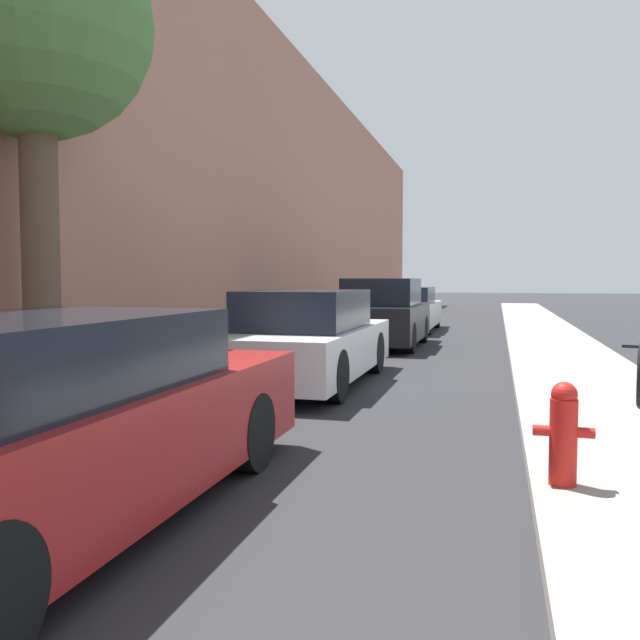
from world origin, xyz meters
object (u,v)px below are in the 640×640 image
(parked_car_red, at_px, (47,427))
(street_tree_near, at_px, (35,28))
(parked_car_white, at_px, (308,340))
(parked_car_black, at_px, (383,315))
(bicycle, at_px, (640,371))
(fire_hydrant, at_px, (563,432))
(parked_car_silver, at_px, (404,310))

(parked_car_red, distance_m, street_tree_near, 5.40)
(parked_car_white, bearing_deg, parked_car_black, 88.20)
(parked_car_black, xyz_separation_m, bicycle, (4.14, -6.32, -0.27))
(parked_car_white, distance_m, parked_car_black, 5.55)
(parked_car_white, relative_size, bicycle, 2.81)
(fire_hydrant, xyz_separation_m, bicycle, (1.19, 3.70, -0.03))
(fire_hydrant, bearing_deg, parked_car_black, 106.40)
(parked_car_silver, distance_m, fire_hydrant, 15.10)
(parked_car_silver, xyz_separation_m, fire_hydrant, (3.11, -14.78, -0.14))
(street_tree_near, xyz_separation_m, fire_hydrant, (5.52, -1.73, -3.86))
(parked_car_white, distance_m, street_tree_near, 5.19)
(parked_car_silver, relative_size, bicycle, 2.75)
(street_tree_near, relative_size, bicycle, 3.59)
(street_tree_near, bearing_deg, parked_car_black, 72.77)
(parked_car_black, height_order, fire_hydrant, parked_car_black)
(parked_car_red, distance_m, parked_car_white, 5.82)
(parked_car_red, xyz_separation_m, parked_car_white, (-0.01, 5.82, 0.01))
(bicycle, bearing_deg, parked_car_silver, 123.15)
(parked_car_white, bearing_deg, fire_hydrant, -55.06)
(parked_car_white, distance_m, fire_hydrant, 5.45)
(parked_car_black, distance_m, street_tree_near, 9.41)
(parked_car_white, height_order, parked_car_silver, parked_car_white)
(parked_car_red, height_order, street_tree_near, street_tree_near)
(fire_hydrant, distance_m, bicycle, 3.89)
(parked_car_black, bearing_deg, street_tree_near, -107.23)
(parked_car_silver, xyz_separation_m, street_tree_near, (-2.41, -13.05, 3.73))
(parked_car_silver, distance_m, street_tree_near, 13.78)
(parked_car_white, xyz_separation_m, parked_car_black, (0.17, 5.55, 0.07))
(parked_car_white, relative_size, parked_car_black, 1.13)
(parked_car_white, xyz_separation_m, street_tree_near, (-2.39, -2.74, 3.70))
(parked_car_silver, distance_m, bicycle, 11.88)
(parked_car_silver, xyz_separation_m, bicycle, (4.30, -11.08, -0.17))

